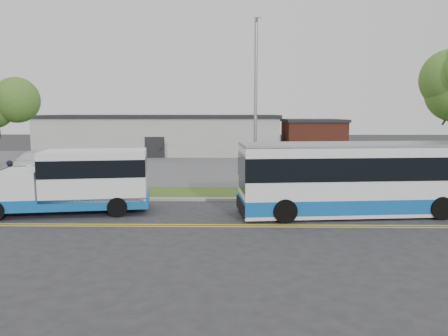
{
  "coord_description": "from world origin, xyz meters",
  "views": [
    {
      "loc": [
        1.65,
        -21.46,
        4.63
      ],
      "look_at": [
        1.27,
        2.22,
        1.6
      ],
      "focal_mm": 35.0,
      "sensor_mm": 36.0,
      "label": 1
    }
  ],
  "objects_px": {
    "pedestrian": "(10,178)",
    "parked_car_a": "(84,164)",
    "shuttle_bus": "(79,180)",
    "streetlight_near": "(256,101)",
    "transit_bus": "(369,178)",
    "parked_car_b": "(30,162)"
  },
  "relations": [
    {
      "from": "pedestrian",
      "to": "parked_car_a",
      "type": "relative_size",
      "value": 0.42
    },
    {
      "from": "streetlight_near",
      "to": "shuttle_bus",
      "type": "xyz_separation_m",
      "value": [
        -8.36,
        -4.41,
        -3.69
      ]
    },
    {
      "from": "pedestrian",
      "to": "transit_bus",
      "type": "bearing_deg",
      "value": 128.72
    },
    {
      "from": "streetlight_near",
      "to": "shuttle_bus",
      "type": "height_order",
      "value": "streetlight_near"
    },
    {
      "from": "shuttle_bus",
      "to": "parked_car_a",
      "type": "bearing_deg",
      "value": 98.42
    },
    {
      "from": "streetlight_near",
      "to": "shuttle_bus",
      "type": "bearing_deg",
      "value": -152.19
    },
    {
      "from": "transit_bus",
      "to": "parked_car_b",
      "type": "distance_m",
      "value": 26.12
    },
    {
      "from": "streetlight_near",
      "to": "parked_car_a",
      "type": "xyz_separation_m",
      "value": [
        -12.22,
        7.64,
        -4.37
      ]
    },
    {
      "from": "parked_car_b",
      "to": "streetlight_near",
      "type": "bearing_deg",
      "value": -39.81
    },
    {
      "from": "shuttle_bus",
      "to": "parked_car_a",
      "type": "relative_size",
      "value": 1.69
    },
    {
      "from": "shuttle_bus",
      "to": "parked_car_b",
      "type": "xyz_separation_m",
      "value": [
        -8.73,
        13.95,
        -0.75
      ]
    },
    {
      "from": "transit_bus",
      "to": "pedestrian",
      "type": "height_order",
      "value": "transit_bus"
    },
    {
      "from": "pedestrian",
      "to": "parked_car_a",
      "type": "distance_m",
      "value": 8.55
    },
    {
      "from": "parked_car_b",
      "to": "transit_bus",
      "type": "bearing_deg",
      "value": -43.24
    },
    {
      "from": "streetlight_near",
      "to": "pedestrian",
      "type": "bearing_deg",
      "value": -176.47
    },
    {
      "from": "shuttle_bus",
      "to": "parked_car_a",
      "type": "xyz_separation_m",
      "value": [
        -3.86,
        12.05,
        -0.68
      ]
    },
    {
      "from": "pedestrian",
      "to": "parked_car_b",
      "type": "height_order",
      "value": "pedestrian"
    },
    {
      "from": "parked_car_a",
      "to": "transit_bus",
      "type": "bearing_deg",
      "value": -41.16
    },
    {
      "from": "pedestrian",
      "to": "parked_car_b",
      "type": "distance_m",
      "value": 10.99
    },
    {
      "from": "transit_bus",
      "to": "parked_car_a",
      "type": "bearing_deg",
      "value": 139.09
    },
    {
      "from": "streetlight_near",
      "to": "transit_bus",
      "type": "relative_size",
      "value": 0.8
    },
    {
      "from": "streetlight_near",
      "to": "transit_bus",
      "type": "xyz_separation_m",
      "value": [
        4.91,
        -4.53,
        -3.59
      ]
    }
  ]
}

